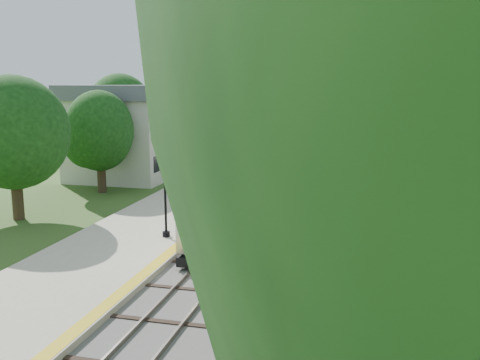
% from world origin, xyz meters
% --- Properties ---
extents(trackbed, '(9.50, 170.00, 0.28)m').
position_xyz_m(trackbed, '(2.00, 60.00, 0.07)').
color(trackbed, '#4C4944').
rests_on(trackbed, ground).
extents(platform, '(6.40, 68.00, 0.38)m').
position_xyz_m(platform, '(-5.20, 16.00, 0.19)').
color(platform, '#A89F87').
rests_on(platform, ground).
extents(yellow_stripe, '(0.55, 68.00, 0.01)m').
position_xyz_m(yellow_stripe, '(-2.35, 16.00, 0.39)').
color(yellow_stripe, gold).
rests_on(yellow_stripe, platform).
extents(embankment, '(10.64, 170.00, 11.70)m').
position_xyz_m(embankment, '(10.35, 60.00, 1.95)').
color(embankment, brown).
rests_on(embankment, ground).
extents(station_building, '(8.60, 6.60, 8.00)m').
position_xyz_m(station_building, '(-14.00, 30.00, 4.09)').
color(station_building, silver).
rests_on(station_building, ground).
extents(signal_gantry, '(8.40, 0.38, 6.20)m').
position_xyz_m(signal_gantry, '(2.47, 54.99, 4.82)').
color(signal_gantry, slate).
rests_on(signal_gantry, ground).
extents(trees_behind_platform, '(7.82, 53.32, 7.21)m').
position_xyz_m(trees_behind_platform, '(-11.17, 20.67, 4.53)').
color(trees_behind_platform, '#332316').
rests_on(trees_behind_platform, ground).
extents(train, '(2.94, 117.82, 4.32)m').
position_xyz_m(train, '(0.00, 67.83, 2.22)').
color(train, black).
rests_on(train, trackbed).
extents(lamppost_far, '(0.40, 0.40, 4.00)m').
position_xyz_m(lamppost_far, '(-3.47, 13.89, 2.17)').
color(lamppost_far, black).
rests_on(lamppost_far, platform).
extents(signal_farside, '(0.31, 0.24, 5.62)m').
position_xyz_m(signal_farside, '(6.20, 19.00, 3.56)').
color(signal_farside, slate).
rests_on(signal_farside, ground).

